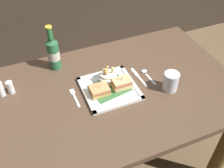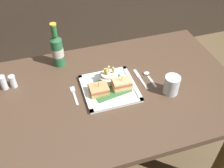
% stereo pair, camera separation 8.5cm
% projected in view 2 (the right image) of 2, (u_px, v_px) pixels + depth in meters
% --- Properties ---
extents(ground_plane, '(6.00, 6.00, 0.00)m').
position_uv_depth(ground_plane, '(114.00, 165.00, 1.87)').
color(ground_plane, brown).
extents(dining_table, '(1.32, 0.84, 0.75)m').
position_uv_depth(dining_table, '(114.00, 109.00, 1.45)').
color(dining_table, brown).
rests_on(dining_table, ground_plane).
extents(square_plate, '(0.28, 0.28, 0.02)m').
position_uv_depth(square_plate, '(109.00, 88.00, 1.35)').
color(square_plate, white).
rests_on(square_plate, dining_table).
extents(sandwich_half_left, '(0.09, 0.08, 0.07)m').
position_uv_depth(sandwich_half_left, '(99.00, 90.00, 1.31)').
color(sandwich_half_left, tan).
rests_on(sandwich_half_left, square_plate).
extents(sandwich_half_right, '(0.10, 0.07, 0.08)m').
position_uv_depth(sandwich_half_right, '(122.00, 84.00, 1.33)').
color(sandwich_half_right, tan).
rests_on(sandwich_half_right, square_plate).
extents(fries_cup, '(0.10, 0.10, 0.10)m').
position_uv_depth(fries_cup, '(108.00, 76.00, 1.36)').
color(fries_cup, silver).
rests_on(fries_cup, square_plate).
extents(beer_bottle, '(0.07, 0.07, 0.26)m').
position_uv_depth(beer_bottle, '(57.00, 50.00, 1.44)').
color(beer_bottle, '#296C3F').
rests_on(beer_bottle, dining_table).
extents(water_glass, '(0.08, 0.08, 0.10)m').
position_uv_depth(water_glass, '(171.00, 86.00, 1.31)').
color(water_glass, silver).
rests_on(water_glass, dining_table).
extents(fork, '(0.02, 0.13, 0.00)m').
position_uv_depth(fork, '(74.00, 94.00, 1.33)').
color(fork, silver).
rests_on(fork, dining_table).
extents(knife, '(0.02, 0.16, 0.00)m').
position_uv_depth(knife, '(140.00, 78.00, 1.42)').
color(knife, silver).
rests_on(knife, dining_table).
extents(spoon, '(0.03, 0.13, 0.01)m').
position_uv_depth(spoon, '(148.00, 75.00, 1.43)').
color(spoon, silver).
rests_on(spoon, dining_table).
extents(salt_shaker, '(0.04, 0.04, 0.08)m').
position_uv_depth(salt_shaker, '(3.00, 83.00, 1.34)').
color(salt_shaker, silver).
rests_on(salt_shaker, dining_table).
extents(pepper_shaker, '(0.03, 0.03, 0.07)m').
position_uv_depth(pepper_shaker, '(13.00, 82.00, 1.35)').
color(pepper_shaker, silver).
rests_on(pepper_shaker, dining_table).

